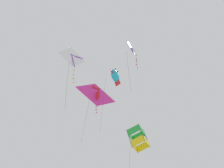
% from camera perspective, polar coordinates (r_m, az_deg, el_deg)
% --- Properties ---
extents(kite_diamond_far_centre, '(1.74, 1.78, 6.43)m').
position_cam_1_polar(kite_diamond_far_centre, '(29.81, -6.26, 4.18)').
color(kite_diamond_far_centre, white).
extents(kite_diamond_low_drifter, '(1.98, 0.99, 5.75)m').
position_cam_1_polar(kite_diamond_low_drifter, '(36.14, 3.01, 5.55)').
color(kite_diamond_low_drifter, purple).
extents(kite_box_mid_left, '(2.92, 2.79, 10.71)m').
position_cam_1_polar(kite_box_mid_left, '(37.62, 4.07, -8.43)').
color(kite_box_mid_left, green).
extents(kite_delta_near_left, '(2.98, 2.70, 6.24)m').
position_cam_1_polar(kite_delta_near_left, '(37.18, -2.45, -1.63)').
color(kite_delta_near_left, '#DB2D93').
extents(kite_fish_near_right, '(3.03, 2.50, 7.45)m').
position_cam_1_polar(kite_fish_near_right, '(39.42, 0.48, 1.27)').
color(kite_fish_near_right, '#1EB2C6').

